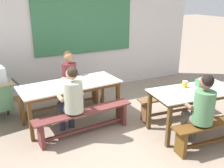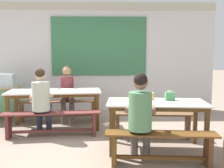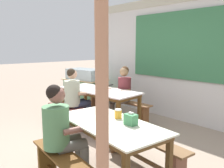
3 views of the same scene
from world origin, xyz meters
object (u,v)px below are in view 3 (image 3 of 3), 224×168
bench_far_back (117,106)px  bench_far_front (78,116)px  dining_table_far (99,93)px  food_cart (85,84)px  person_left_back_turned (75,95)px  dining_table_near (110,128)px  person_center_facing (122,91)px  person_near_front (62,129)px  bench_near_back (143,146)px  wooden_support_post (102,124)px  tissue_box (131,119)px  condiment_jar (118,114)px

bench_far_back → bench_far_front: same height
dining_table_far → bench_far_back: size_ratio=1.03×
bench_far_front → food_cart: food_cart is taller
dining_table_far → bench_far_back: (-0.05, 0.58, -0.39)m
dining_table_far → person_left_back_turned: 0.54m
dining_table_near → bench_far_front: 1.93m
person_center_facing → person_left_back_turned: bearing=-106.7°
dining_table_far → person_near_front: 2.31m
bench_far_back → food_cart: food_cart is taller
bench_far_back → bench_near_back: 2.30m
bench_far_front → wooden_support_post: bearing=-29.3°
bench_far_front → bench_near_back: 1.82m
person_near_front → person_center_facing: size_ratio=1.01×
bench_far_back → person_left_back_turned: 1.17m
bench_far_front → person_center_facing: person_center_facing is taller
dining_table_near → bench_far_back: dining_table_near is taller
tissue_box → bench_far_back: bearing=140.9°
person_center_facing → bench_near_back: bearing=-35.5°
bench_far_back → bench_far_front: size_ratio=1.04×
person_left_back_turned → person_near_front: bearing=-36.9°
bench_far_front → tissue_box: (2.00, -0.56, 0.53)m
dining_table_far → person_left_back_turned: person_left_back_turned is taller
person_center_facing → wooden_support_post: (2.42, -2.53, 0.41)m
person_left_back_turned → person_center_facing: bearing=73.3°
bench_near_back → person_near_front: 1.20m
person_near_front → tissue_box: size_ratio=8.15×
bench_near_back → wooden_support_post: size_ratio=0.68×
bench_far_front → person_center_facing: bearing=83.7°
wooden_support_post → person_center_facing: bearing=133.8°
bench_far_front → dining_table_far: bearing=95.3°
food_cart → condiment_jar: size_ratio=13.37×
bench_far_back → tissue_box: bearing=-39.1°
person_center_facing → bench_far_back: bearing=166.4°
tissue_box → wooden_support_post: size_ratio=0.07×
food_cart → tissue_box: food_cart is taller
bench_far_front → condiment_jar: (1.71, -0.49, 0.52)m
bench_near_back → food_cart: 3.77m
bench_far_back → condiment_jar: 2.51m
person_center_facing → person_left_back_turned: person_left_back_turned is taller
person_center_facing → tissue_box: person_center_facing is taller
bench_near_back → dining_table_far: bearing=159.9°
dining_table_far → bench_far_back: dining_table_far is taller
tissue_box → wooden_support_post: (0.54, -0.87, 0.27)m
bench_near_back → person_left_back_turned: size_ratio=1.20×
dining_table_far → bench_far_front: bearing=-84.7°
tissue_box → person_near_front: bearing=-132.0°
person_near_front → wooden_support_post: size_ratio=0.57×
food_cart → person_near_front: size_ratio=1.29×
bench_near_back → person_center_facing: person_center_facing is taller
person_near_front → tissue_box: (0.55, 0.62, 0.12)m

